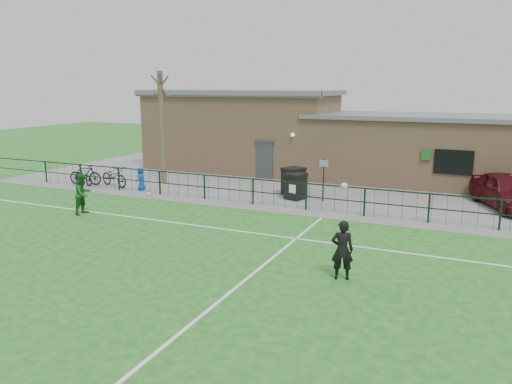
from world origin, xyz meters
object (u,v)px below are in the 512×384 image
at_px(wheelie_bin_left, 293,182).
at_px(bare_tree, 162,128).
at_px(bicycle_a, 83,177).
at_px(outfield_player, 83,194).
at_px(bicycle_c, 114,176).
at_px(spectator_child, 141,179).
at_px(sign_post, 323,180).
at_px(ball_ground, 149,194).
at_px(wheelie_bin_right, 296,187).
at_px(car_maroon, 507,191).
at_px(bicycle_b, 85,175).

bearing_deg(wheelie_bin_left, bare_tree, -157.29).
xyz_separation_m(bicycle_a, outfield_player, (4.37, -4.67, 0.39)).
height_order(bicycle_c, spectator_child, spectator_child).
bearing_deg(sign_post, bicycle_a, -172.83).
distance_m(wheelie_bin_left, ball_ground, 7.04).
bearing_deg(bicycle_c, spectator_child, -80.59).
bearing_deg(bare_tree, bicycle_c, -135.12).
bearing_deg(outfield_player, wheelie_bin_right, -49.18).
height_order(wheelie_bin_left, ball_ground, wheelie_bin_left).
relative_size(car_maroon, bicycle_a, 2.66).
relative_size(wheelie_bin_right, car_maroon, 0.25).
distance_m(wheelie_bin_left, bicycle_a, 11.33).
bearing_deg(wheelie_bin_left, wheelie_bin_right, -42.45).
xyz_separation_m(bare_tree, spectator_child, (0.04, -2.04, -2.39)).
distance_m(bicycle_b, spectator_child, 3.61).
distance_m(wheelie_bin_right, sign_post, 1.37).
bearing_deg(bare_tree, bicycle_a, -148.94).
xyz_separation_m(bare_tree, outfield_player, (0.73, -6.86, -2.15)).
distance_m(car_maroon, bicycle_a, 20.77).
bearing_deg(wheelie_bin_right, bicycle_b, -156.90).
bearing_deg(bare_tree, car_maroon, 4.74).
height_order(wheelie_bin_right, spectator_child, spectator_child).
bearing_deg(bicycle_b, bare_tree, -72.14).
distance_m(bare_tree, spectator_child, 3.14).
bearing_deg(bicycle_c, bare_tree, -29.72).
bearing_deg(bicycle_a, car_maroon, -62.34).
height_order(bare_tree, sign_post, bare_tree).
bearing_deg(ball_ground, bare_tree, 111.68).
height_order(bare_tree, wheelie_bin_right, bare_tree).
bearing_deg(bicycle_b, ball_ground, -113.81).
height_order(wheelie_bin_right, sign_post, sign_post).
xyz_separation_m(bicycle_b, bicycle_c, (1.72, 0.27, -0.02)).
xyz_separation_m(wheelie_bin_left, car_maroon, (9.38, 1.22, 0.14)).
bearing_deg(bicycle_c, bicycle_b, 114.36).
height_order(wheelie_bin_right, bicycle_c, wheelie_bin_right).
bearing_deg(wheelie_bin_left, ball_ground, -131.34).
bearing_deg(outfield_player, wheelie_bin_left, -43.37).
bearing_deg(wheelie_bin_left, bicycle_c, -146.39).
distance_m(wheelie_bin_right, ball_ground, 7.09).
relative_size(bicycle_a, outfield_player, 0.99).
height_order(bicycle_a, bicycle_b, bicycle_b).
relative_size(car_maroon, bicycle_c, 2.21).
height_order(bare_tree, outfield_player, bare_tree).
height_order(bicycle_a, spectator_child, spectator_child).
bearing_deg(bicycle_b, spectator_child, -101.62).
height_order(bicycle_b, outfield_player, outfield_player).
height_order(sign_post, bicycle_b, sign_post).
xyz_separation_m(sign_post, spectator_child, (-9.14, -1.46, -0.41)).
bearing_deg(car_maroon, bare_tree, 161.17).
relative_size(bare_tree, ball_ground, 28.64).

